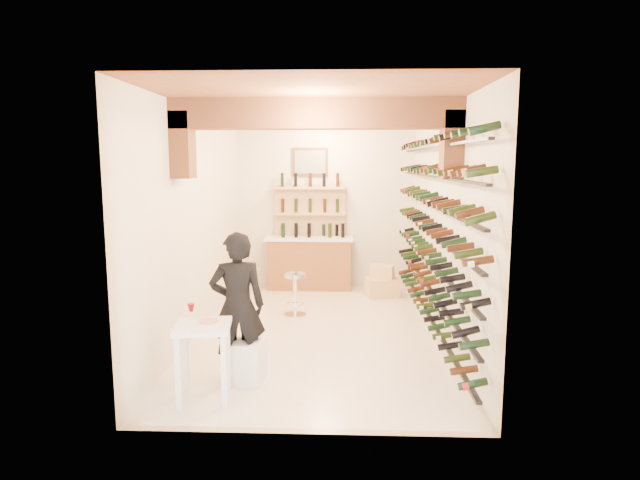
# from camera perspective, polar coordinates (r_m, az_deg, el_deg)

# --- Properties ---
(ground) EXTENTS (6.00, 6.00, 0.00)m
(ground) POSITION_cam_1_polar(r_m,az_deg,el_deg) (7.91, -0.09, -9.68)
(ground) COLOR silver
(ground) RESTS_ON ground
(room_shell) EXTENTS (3.52, 6.02, 3.21)m
(room_shell) POSITION_cam_1_polar(r_m,az_deg,el_deg) (7.26, -0.17, 6.80)
(room_shell) COLOR silver
(room_shell) RESTS_ON ground
(wine_rack) EXTENTS (0.32, 5.70, 2.56)m
(wine_rack) POSITION_cam_1_polar(r_m,az_deg,el_deg) (7.67, 11.43, 1.45)
(wine_rack) COLOR black
(wine_rack) RESTS_ON ground
(back_counter) EXTENTS (1.70, 0.62, 1.29)m
(back_counter) POSITION_cam_1_polar(r_m,az_deg,el_deg) (10.36, -1.15, -2.31)
(back_counter) COLOR #925A2D
(back_counter) RESTS_ON ground
(back_shelving) EXTENTS (1.40, 0.31, 2.73)m
(back_shelving) POSITION_cam_1_polar(r_m,az_deg,el_deg) (10.50, -1.08, 1.35)
(back_shelving) COLOR tan
(back_shelving) RESTS_ON ground
(tasting_table) EXTENTS (0.63, 0.63, 0.98)m
(tasting_table) POSITION_cam_1_polar(r_m,az_deg,el_deg) (5.68, -12.43, -10.19)
(tasting_table) COLOR white
(tasting_table) RESTS_ON ground
(white_stool) EXTENTS (0.41, 0.41, 0.46)m
(white_stool) POSITION_cam_1_polar(r_m,az_deg,el_deg) (6.19, -7.81, -12.74)
(white_stool) COLOR white
(white_stool) RESTS_ON ground
(person) EXTENTS (0.70, 0.54, 1.69)m
(person) POSITION_cam_1_polar(r_m,az_deg,el_deg) (6.06, -8.84, -7.06)
(person) COLOR black
(person) RESTS_ON ground
(chrome_barstool) EXTENTS (0.36, 0.36, 0.69)m
(chrome_barstool) POSITION_cam_1_polar(r_m,az_deg,el_deg) (8.54, -2.68, -5.51)
(chrome_barstool) COLOR silver
(chrome_barstool) RESTS_ON ground
(crate_lower) EXTENTS (0.65, 0.52, 0.34)m
(crate_lower) POSITION_cam_1_polar(r_m,az_deg,el_deg) (9.86, 6.64, -5.05)
(crate_lower) COLOR #DDBA79
(crate_lower) RESTS_ON ground
(crate_upper) EXTENTS (0.47, 0.38, 0.24)m
(crate_upper) POSITION_cam_1_polar(r_m,az_deg,el_deg) (9.80, 6.67, -3.39)
(crate_upper) COLOR #DDBA79
(crate_upper) RESTS_ON crate_lower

